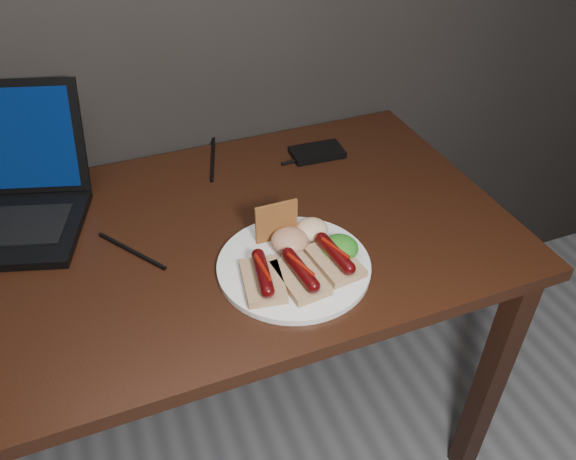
% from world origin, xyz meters
% --- Properties ---
extents(desk, '(1.40, 0.70, 0.75)m').
position_xyz_m(desk, '(0.00, 1.38, 0.66)').
color(desk, black).
rests_on(desk, ground).
extents(hard_drive, '(0.13, 0.08, 0.02)m').
position_xyz_m(hard_drive, '(0.41, 1.58, 0.76)').
color(hard_drive, black).
rests_on(hard_drive, desk).
extents(desk_cables, '(1.00, 0.47, 0.01)m').
position_xyz_m(desk_cables, '(-0.03, 1.53, 0.75)').
color(desk_cables, black).
rests_on(desk_cables, desk).
extents(plate, '(0.34, 0.34, 0.01)m').
position_xyz_m(plate, '(0.21, 1.23, 0.76)').
color(plate, white).
rests_on(plate, desk).
extents(bread_sausage_left, '(0.09, 0.12, 0.04)m').
position_xyz_m(bread_sausage_left, '(0.14, 1.19, 0.78)').
color(bread_sausage_left, tan).
rests_on(bread_sausage_left, plate).
extents(bread_sausage_center, '(0.08, 0.12, 0.04)m').
position_xyz_m(bread_sausage_center, '(0.20, 1.18, 0.78)').
color(bread_sausage_center, tan).
rests_on(bread_sausage_center, plate).
extents(bread_sausage_right, '(0.08, 0.12, 0.04)m').
position_xyz_m(bread_sausage_right, '(0.28, 1.20, 0.78)').
color(bread_sausage_right, tan).
rests_on(bread_sausage_right, plate).
extents(crispbread, '(0.09, 0.01, 0.08)m').
position_xyz_m(crispbread, '(0.20, 1.31, 0.80)').
color(crispbread, '#AA642E').
rests_on(crispbread, plate).
extents(salad_greens, '(0.07, 0.07, 0.04)m').
position_xyz_m(salad_greens, '(0.30, 1.22, 0.78)').
color(salad_greens, '#205D12').
rests_on(salad_greens, plate).
extents(salsa_mound, '(0.07, 0.07, 0.04)m').
position_xyz_m(salsa_mound, '(0.22, 1.27, 0.78)').
color(salsa_mound, maroon).
rests_on(salsa_mound, plate).
extents(coleslaw_mound, '(0.06, 0.06, 0.04)m').
position_xyz_m(coleslaw_mound, '(0.27, 1.29, 0.78)').
color(coleslaw_mound, silver).
rests_on(coleslaw_mound, plate).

